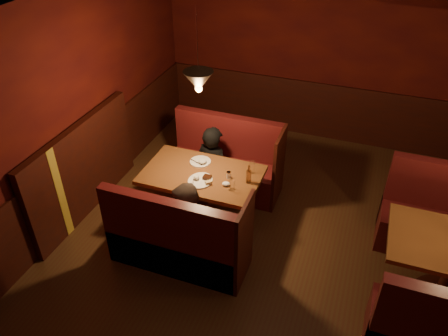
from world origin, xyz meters
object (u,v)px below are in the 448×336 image
(diner_a, at_px, (213,152))
(diner_b, at_px, (188,213))
(main_bench_near, at_px, (178,244))
(main_bench_far, at_px, (227,167))
(main_table, at_px, (203,185))

(diner_a, height_order, diner_b, diner_a)
(diner_a, bearing_deg, main_bench_near, 110.28)
(main_bench_far, bearing_deg, diner_a, -111.48)
(main_bench_far, distance_m, diner_a, 0.49)
(main_bench_far, relative_size, diner_a, 1.10)
(diner_a, bearing_deg, main_bench_far, -95.46)
(main_table, xyz_separation_m, main_bench_near, (0.02, -0.85, -0.26))
(main_bench_near, xyz_separation_m, diner_b, (0.07, 0.18, 0.35))
(main_bench_near, relative_size, diner_b, 1.16)
(diner_a, distance_m, diner_b, 1.25)
(main_bench_far, xyz_separation_m, diner_a, (-0.11, -0.27, 0.39))
(main_table, bearing_deg, diner_a, 98.79)
(main_bench_far, bearing_deg, diner_b, -87.40)
(main_bench_near, distance_m, diner_a, 1.48)
(main_bench_far, height_order, diner_b, diner_b)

